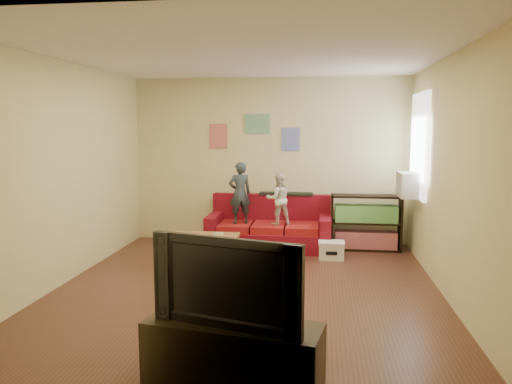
# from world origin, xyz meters

# --- Properties ---
(room_shell) EXTENTS (4.52, 5.02, 2.72)m
(room_shell) POSITION_xyz_m (0.00, 0.00, 1.35)
(room_shell) COLOR brown
(room_shell) RESTS_ON ground
(sofa) EXTENTS (1.92, 0.88, 0.84)m
(sofa) POSITION_xyz_m (0.06, 2.07, 0.28)
(sofa) COLOR maroon
(sofa) RESTS_ON ground
(child_a) EXTENTS (0.41, 0.35, 0.96)m
(child_a) POSITION_xyz_m (-0.40, 1.90, 0.88)
(child_a) COLOR #2A373B
(child_a) RESTS_ON sofa
(child_b) EXTENTS (0.47, 0.42, 0.80)m
(child_b) POSITION_xyz_m (0.20, 1.90, 0.80)
(child_b) COLOR silver
(child_b) RESTS_ON sofa
(coffee_table) EXTENTS (0.94, 0.52, 0.42)m
(coffee_table) POSITION_xyz_m (-0.74, 0.90, 0.36)
(coffee_table) COLOR #9E6F3E
(coffee_table) RESTS_ON ground
(remote) EXTENTS (0.20, 0.06, 0.02)m
(remote) POSITION_xyz_m (-0.99, 0.78, 0.43)
(remote) COLOR black
(remote) RESTS_ON coffee_table
(game_controller) EXTENTS (0.14, 0.07, 0.03)m
(game_controller) POSITION_xyz_m (-0.54, 0.95, 0.44)
(game_controller) COLOR white
(game_controller) RESTS_ON coffee_table
(bookshelf) EXTENTS (1.07, 0.32, 0.86)m
(bookshelf) POSITION_xyz_m (1.55, 2.09, 0.38)
(bookshelf) COLOR black
(bookshelf) RESTS_ON ground
(window) EXTENTS (0.04, 1.08, 1.48)m
(window) POSITION_xyz_m (2.22, 1.65, 1.64)
(window) COLOR white
(window) RESTS_ON room_shell
(ac_unit) EXTENTS (0.28, 0.55, 0.35)m
(ac_unit) POSITION_xyz_m (2.10, 1.65, 1.08)
(ac_unit) COLOR #B7B2A3
(ac_unit) RESTS_ON window
(artwork_left) EXTENTS (0.30, 0.01, 0.40)m
(artwork_left) POSITION_xyz_m (-0.85, 2.48, 1.75)
(artwork_left) COLOR #D87266
(artwork_left) RESTS_ON room_shell
(artwork_center) EXTENTS (0.42, 0.01, 0.32)m
(artwork_center) POSITION_xyz_m (-0.20, 2.48, 1.95)
(artwork_center) COLOR #72B27F
(artwork_center) RESTS_ON room_shell
(artwork_right) EXTENTS (0.30, 0.01, 0.38)m
(artwork_right) POSITION_xyz_m (0.35, 2.48, 1.70)
(artwork_right) COLOR #727FCC
(artwork_right) RESTS_ON room_shell
(file_box) EXTENTS (0.37, 0.28, 0.26)m
(file_box) POSITION_xyz_m (1.02, 1.47, 0.13)
(file_box) COLOR white
(file_box) RESTS_ON ground
(tv_stand) EXTENTS (1.36, 0.66, 0.49)m
(tv_stand) POSITION_xyz_m (0.22, -2.25, 0.24)
(tv_stand) COLOR #392D1E
(tv_stand) RESTS_ON ground
(television) EXTENTS (1.14, 0.46, 0.66)m
(television) POSITION_xyz_m (0.22, -2.25, 0.82)
(television) COLOR black
(television) RESTS_ON tv_stand
(tissue) EXTENTS (0.12, 0.12, 0.10)m
(tissue) POSITION_xyz_m (0.22, 1.06, 0.05)
(tissue) COLOR white
(tissue) RESTS_ON ground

